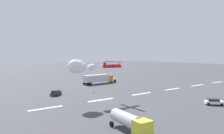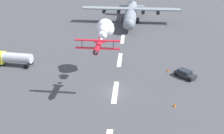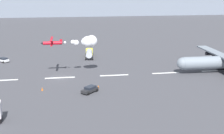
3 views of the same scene
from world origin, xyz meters
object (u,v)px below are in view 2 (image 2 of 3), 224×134
Objects in this scene: traffic_cone_far at (168,70)px; stunt_biplane_red at (105,30)px; cargo_transport_plane at (131,14)px; followme_car_yellow at (185,74)px; traffic_cone_near at (175,104)px; fuel_tanker_truck at (12,58)px.

stunt_biplane_red is at bearing 98.69° from traffic_cone_far.
stunt_biplane_red is at bearing 173.46° from cargo_transport_plane.
traffic_cone_near is at bearing 163.37° from followme_car_yellow.
stunt_biplane_red reaches higher than cargo_transport_plane.
traffic_cone_near is at bearing -113.13° from fuel_tanker_truck.
fuel_tanker_truck is 35.68m from traffic_cone_near.
stunt_biplane_red is 20.55× the size of traffic_cone_near.
fuel_tanker_truck is 11.56× the size of traffic_cone_far.
cargo_transport_plane is at bearing -34.79° from fuel_tanker_truck.
traffic_cone_far is (-0.68, -33.08, -1.36)m from fuel_tanker_truck.
cargo_transport_plane reaches higher than fuel_tanker_truck.
followme_car_yellow is 11.53m from traffic_cone_near.
stunt_biplane_red reaches higher than fuel_tanker_truck.
followme_car_yellow is at bearing -16.63° from traffic_cone_near.
followme_car_yellow is 5.77× the size of traffic_cone_near.
traffic_cone_far is (-36.16, -8.43, -2.83)m from cargo_transport_plane.
followme_car_yellow is (-38.45, -11.43, -2.39)m from cargo_transport_plane.
followme_car_yellow is (-2.97, -36.09, -0.92)m from fuel_tanker_truck.
traffic_cone_far is at bearing 52.66° from followme_car_yellow.
traffic_cone_near and traffic_cone_far have the same top height.
traffic_cone_near is (-49.49, -8.13, -2.83)m from cargo_transport_plane.
cargo_transport_plane is 7.26× the size of followme_car_yellow.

